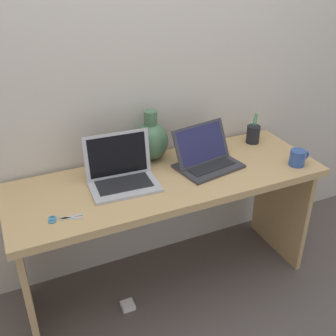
{
  "coord_description": "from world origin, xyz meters",
  "views": [
    {
      "loc": [
        -0.74,
        -1.64,
        1.76
      ],
      "look_at": [
        0.0,
        0.0,
        0.77
      ],
      "focal_mm": 43.57,
      "sensor_mm": 36.0,
      "label": 1
    }
  ],
  "objects_px": {
    "laptop_left": "(121,171)",
    "pen_cup": "(253,134)",
    "power_brick": "(128,305)",
    "coffee_mug": "(298,158)",
    "laptop_right": "(205,156)",
    "green_vase": "(151,140)",
    "scissors": "(59,219)"
  },
  "relations": [
    {
      "from": "green_vase",
      "to": "scissors",
      "type": "height_order",
      "value": "green_vase"
    },
    {
      "from": "pen_cup",
      "to": "power_brick",
      "type": "bearing_deg",
      "value": -164.44
    },
    {
      "from": "laptop_left",
      "to": "coffee_mug",
      "type": "relative_size",
      "value": 2.88
    },
    {
      "from": "laptop_left",
      "to": "pen_cup",
      "type": "relative_size",
      "value": 1.93
    },
    {
      "from": "power_brick",
      "to": "pen_cup",
      "type": "bearing_deg",
      "value": 15.56
    },
    {
      "from": "coffee_mug",
      "to": "power_brick",
      "type": "relative_size",
      "value": 1.71
    },
    {
      "from": "laptop_left",
      "to": "green_vase",
      "type": "distance_m",
      "value": 0.3
    },
    {
      "from": "green_vase",
      "to": "coffee_mug",
      "type": "bearing_deg",
      "value": -29.95
    },
    {
      "from": "coffee_mug",
      "to": "pen_cup",
      "type": "height_order",
      "value": "pen_cup"
    },
    {
      "from": "green_vase",
      "to": "pen_cup",
      "type": "height_order",
      "value": "green_vase"
    },
    {
      "from": "coffee_mug",
      "to": "pen_cup",
      "type": "bearing_deg",
      "value": 99.16
    },
    {
      "from": "laptop_left",
      "to": "power_brick",
      "type": "distance_m",
      "value": 0.78
    },
    {
      "from": "laptop_right",
      "to": "coffee_mug",
      "type": "distance_m",
      "value": 0.49
    },
    {
      "from": "coffee_mug",
      "to": "pen_cup",
      "type": "xyz_separation_m",
      "value": [
        -0.05,
        0.33,
        0.01
      ]
    },
    {
      "from": "scissors",
      "to": "power_brick",
      "type": "relative_size",
      "value": 2.11
    },
    {
      "from": "laptop_right",
      "to": "pen_cup",
      "type": "relative_size",
      "value": 2.03
    },
    {
      "from": "power_brick",
      "to": "coffee_mug",
      "type": "bearing_deg",
      "value": -4.73
    },
    {
      "from": "laptop_right",
      "to": "green_vase",
      "type": "xyz_separation_m",
      "value": [
        -0.23,
        0.19,
        0.06
      ]
    },
    {
      "from": "pen_cup",
      "to": "laptop_right",
      "type": "bearing_deg",
      "value": -161.15
    },
    {
      "from": "coffee_mug",
      "to": "scissors",
      "type": "xyz_separation_m",
      "value": [
        -1.26,
        0.03,
        -0.04
      ]
    },
    {
      "from": "pen_cup",
      "to": "power_brick",
      "type": "height_order",
      "value": "pen_cup"
    },
    {
      "from": "laptop_right",
      "to": "coffee_mug",
      "type": "relative_size",
      "value": 3.04
    },
    {
      "from": "coffee_mug",
      "to": "scissors",
      "type": "bearing_deg",
      "value": 178.66
    },
    {
      "from": "green_vase",
      "to": "scissors",
      "type": "xyz_separation_m",
      "value": [
        -0.58,
        -0.36,
        -0.11
      ]
    },
    {
      "from": "green_vase",
      "to": "scissors",
      "type": "distance_m",
      "value": 0.69
    },
    {
      "from": "laptop_right",
      "to": "power_brick",
      "type": "xyz_separation_m",
      "value": [
        -0.52,
        -0.12,
        -0.76
      ]
    },
    {
      "from": "laptop_left",
      "to": "laptop_right",
      "type": "relative_size",
      "value": 0.95
    },
    {
      "from": "pen_cup",
      "to": "power_brick",
      "type": "distance_m",
      "value": 1.21
    },
    {
      "from": "green_vase",
      "to": "pen_cup",
      "type": "distance_m",
      "value": 0.63
    },
    {
      "from": "laptop_left",
      "to": "scissors",
      "type": "height_order",
      "value": "laptop_left"
    },
    {
      "from": "laptop_right",
      "to": "coffee_mug",
      "type": "bearing_deg",
      "value": -23.75
    },
    {
      "from": "pen_cup",
      "to": "power_brick",
      "type": "xyz_separation_m",
      "value": [
        -0.91,
        -0.25,
        -0.76
      ]
    }
  ]
}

